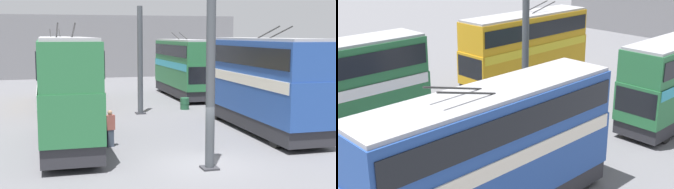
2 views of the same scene
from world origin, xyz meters
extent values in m
cylinder|color=#42474C|center=(12.88, 0.00, 3.58)|extent=(0.36, 0.36, 7.15)
cube|color=#333338|center=(12.88, 0.00, 0.04)|extent=(0.65, 0.65, 0.08)
cylinder|color=black|center=(9.64, -6.32, 0.47)|extent=(0.95, 0.30, 0.95)
cylinder|color=black|center=(9.64, -4.22, 0.47)|extent=(0.95, 0.30, 0.95)
cube|color=#234793|center=(5.67, -5.27, 2.12)|extent=(10.74, 2.50, 2.18)
cube|color=silver|center=(5.67, -5.27, 2.93)|extent=(10.42, 2.54, 0.55)
cube|color=#234793|center=(5.67, -5.27, 4.09)|extent=(10.63, 2.43, 1.76)
cube|color=black|center=(5.67, -5.27, 4.18)|extent=(10.31, 2.51, 0.97)
cube|color=#9E9EA3|center=(5.67, -5.27, 5.04)|extent=(10.53, 2.25, 0.14)
cube|color=black|center=(10.98, -5.27, 2.33)|extent=(0.12, 2.30, 1.40)
cylinder|color=#282828|center=(4.32, -5.62, 5.40)|extent=(2.35, 0.07, 0.65)
cylinder|color=#282828|center=(4.32, -4.92, 5.40)|extent=(2.35, 0.07, 0.65)
cylinder|color=black|center=(16.66, -6.32, 0.47)|extent=(0.95, 0.30, 0.95)
cylinder|color=black|center=(16.66, -4.22, 0.47)|extent=(0.95, 0.30, 0.95)
cube|color=black|center=(15.32, -5.27, 2.25)|extent=(0.12, 2.30, 1.31)
cylinder|color=black|center=(8.21, 4.22, 0.53)|extent=(1.05, 0.30, 1.05)
cylinder|color=black|center=(8.21, 6.32, 0.53)|extent=(1.05, 0.30, 1.05)
cube|color=#28282D|center=(4.68, 5.27, 0.68)|extent=(9.66, 2.45, 0.79)
cube|color=black|center=(9.55, 5.27, 2.29)|extent=(0.12, 2.30, 1.30)
cylinder|color=black|center=(14.86, 4.22, 0.49)|extent=(0.98, 0.30, 0.98)
cylinder|color=black|center=(14.86, 6.32, 0.49)|extent=(0.98, 0.30, 0.98)
cylinder|color=black|center=(22.12, 4.22, 0.49)|extent=(0.98, 0.30, 0.98)
cylinder|color=black|center=(22.12, 6.32, 0.49)|extent=(0.98, 0.30, 0.98)
cube|color=#28282D|center=(18.59, 5.27, 0.66)|extent=(10.06, 2.45, 0.77)
cube|color=gold|center=(18.59, 5.27, 2.09)|extent=(10.26, 2.50, 2.10)
cube|color=yellow|center=(18.59, 5.27, 2.87)|extent=(9.96, 2.54, 0.55)
cube|color=gold|center=(18.59, 5.27, 4.07)|extent=(10.16, 2.43, 1.85)
cube|color=black|center=(18.59, 5.27, 4.16)|extent=(9.85, 2.51, 1.02)
cube|color=#9E9EA3|center=(18.59, 5.27, 5.06)|extent=(10.06, 2.25, 0.14)
cube|color=black|center=(13.52, 5.27, 2.30)|extent=(0.12, 2.30, 1.35)
cylinder|color=#282828|center=(19.87, 4.92, 5.42)|extent=(2.35, 0.07, 0.65)
cylinder|color=#282828|center=(19.87, 5.62, 5.42)|extent=(2.35, 0.07, 0.65)
cube|color=#384251|center=(4.12, 3.28, 0.41)|extent=(0.27, 0.34, 0.82)
cube|color=#934C42|center=(4.12, 3.28, 1.17)|extent=(0.34, 0.47, 0.71)
sphere|color=#A37A5B|center=(4.12, 3.28, 1.64)|extent=(0.23, 0.23, 0.23)
cube|color=#4C7051|center=(2.07, -0.99, 1.04)|extent=(0.48, 0.41, 0.63)
sphere|color=beige|center=(2.07, -0.99, 1.46)|extent=(0.20, 0.20, 0.20)
cylinder|color=#235638|center=(13.86, -3.41, 0.41)|extent=(0.63, 0.63, 0.83)
cylinder|color=#235638|center=(13.86, -3.41, 0.41)|extent=(0.66, 0.66, 0.04)
camera|label=1|loc=(-17.55, 6.27, 5.30)|focal=50.00mm
camera|label=2|loc=(-4.48, -16.35, 10.03)|focal=50.00mm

